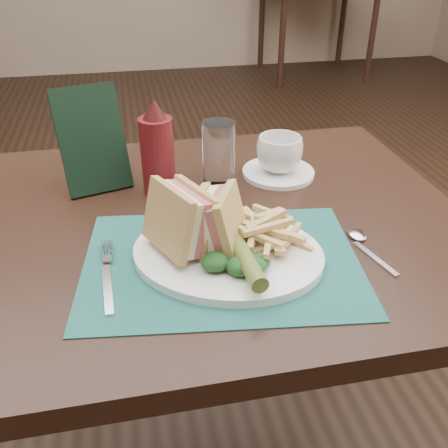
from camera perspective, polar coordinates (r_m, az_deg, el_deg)
The scene contains 18 objects.
floor at distance 1.76m, azimuth -3.69°, elevation -12.07°, with size 7.00×7.00×0.00m, color black.
wall_back at distance 4.92m, azimuth -9.84°, elevation 16.89°, with size 6.00×6.00×0.00m, color gray.
table_main at distance 1.14m, azimuth -0.59°, elevation -15.47°, with size 0.90×0.75×0.75m, color black, non-canonical shape.
table_bg_right at distance 4.71m, azimuth 10.28°, elevation 20.91°, with size 0.90×0.75×0.75m, color black, non-canonical shape.
placemat at distance 0.78m, azimuth -0.27°, elevation -4.35°, with size 0.43×0.31×0.00m, color #19524B.
plate at distance 0.78m, azimuth 0.43°, elevation -3.46°, with size 0.30×0.24×0.01m, color white, non-canonical shape.
sandwich_half_a at distance 0.75m, azimuth -6.40°, elevation 0.13°, with size 0.06×0.11×0.10m, color tan, non-canonical shape.
sandwich_half_b at distance 0.77m, azimuth -2.23°, elevation 0.67°, with size 0.06×0.10×0.09m, color tan, non-canonical shape.
kale_garnish at distance 0.73m, azimuth 1.57°, elevation -4.41°, with size 0.11×0.08×0.03m, color #133615, non-canonical shape.
pickle_spear at distance 0.72m, azimuth 2.67°, elevation -4.33°, with size 0.03×0.03×0.12m, color #506125.
fries_pile at distance 0.80m, azimuth 4.76°, elevation -0.18°, with size 0.18×0.20×0.05m, color tan, non-canonical shape.
fork at distance 0.77m, azimuth -13.21°, elevation -5.49°, with size 0.03×0.17×0.01m, color silver, non-canonical shape.
spoon at distance 0.84m, azimuth 16.20°, elevation -2.67°, with size 0.03×0.15×0.01m, color silver, non-canonical shape.
saucer at distance 1.06m, azimuth 6.22°, elevation 5.87°, with size 0.15×0.15×0.01m, color white.
coffee_cup at distance 1.04m, azimuth 6.35°, elevation 7.97°, with size 0.09×0.09×0.07m, color white.
drinking_glass at distance 0.99m, azimuth -0.61°, elevation 7.97°, with size 0.06×0.06×0.13m, color white.
ketchup_bottle at distance 0.95m, azimuth -7.66°, elevation 8.63°, with size 0.06×0.06×0.19m, color #560E13, non-canonical shape.
check_presenter at distance 1.00m, azimuth -14.85°, elevation 9.28°, with size 0.12×0.01×0.20m, color black.
Camera 1 is at (-0.14, -1.26, 1.21)m, focal length 40.00 mm.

